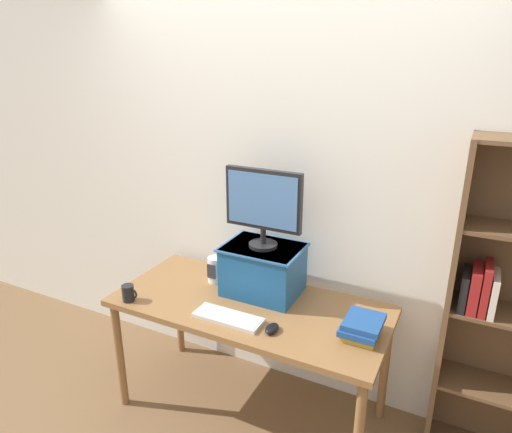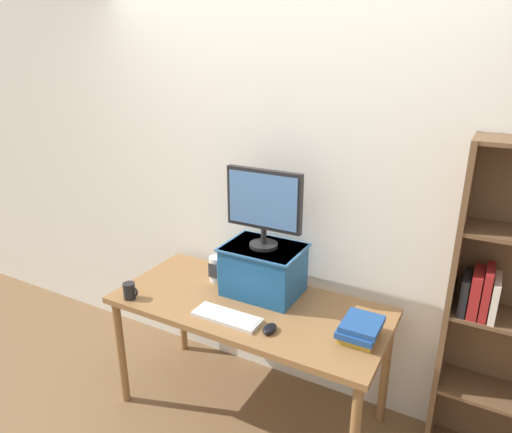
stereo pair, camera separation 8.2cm
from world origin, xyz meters
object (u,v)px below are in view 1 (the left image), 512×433
object	(u,v)px
desk	(250,315)
desk_speaker	(215,270)
riser_box	(263,269)
keyboard	(228,317)
computer_monitor	(263,204)
computer_mouse	(272,329)
coffee_mug	(129,293)
book_stack	(362,327)

from	to	relation	value
desk	desk_speaker	world-z (taller)	desk_speaker
desk	riser_box	bearing A→B (deg)	85.88
desk	keyboard	world-z (taller)	keyboard
computer_monitor	computer_mouse	distance (m)	0.69
keyboard	desk	bearing A→B (deg)	82.76
keyboard	coffee_mug	distance (m)	0.62
riser_box	coffee_mug	xyz separation A→B (m)	(-0.65, -0.44, -0.11)
keyboard	book_stack	xyz separation A→B (m)	(0.68, 0.18, 0.04)
desk	keyboard	distance (m)	0.22
computer_monitor	coffee_mug	size ratio (longest dim) A/B	4.52
book_stack	desk_speaker	bearing A→B (deg)	170.09
desk	coffee_mug	distance (m)	0.72
desk	desk_speaker	xyz separation A→B (m)	(-0.32, 0.15, 0.16)
computer_monitor	desk_speaker	distance (m)	0.58
book_stack	computer_monitor	bearing A→B (deg)	164.62
computer_mouse	coffee_mug	size ratio (longest dim) A/B	1.02
coffee_mug	keyboard	bearing A→B (deg)	7.91
book_stack	coffee_mug	xyz separation A→B (m)	(-1.30, -0.26, 0.00)
riser_box	desk	bearing A→B (deg)	-94.12
desk_speaker	riser_box	bearing A→B (deg)	1.65
desk_speaker	desk	bearing A→B (deg)	-24.76
computer_mouse	coffee_mug	bearing A→B (deg)	-174.22
book_stack	desk	bearing A→B (deg)	177.87
riser_box	book_stack	bearing A→B (deg)	-15.50
desk	riser_box	xyz separation A→B (m)	(0.01, 0.16, 0.23)
desk	desk_speaker	distance (m)	0.38
riser_box	keyboard	xyz separation A→B (m)	(-0.04, -0.36, -0.14)
computer_monitor	keyboard	world-z (taller)	computer_monitor
book_stack	computer_mouse	bearing A→B (deg)	-157.78
computer_mouse	coffee_mug	world-z (taller)	coffee_mug
book_stack	desk_speaker	distance (m)	0.99
keyboard	desk_speaker	bearing A→B (deg)	129.96
keyboard	computer_mouse	size ratio (longest dim) A/B	3.70
riser_box	keyboard	distance (m)	0.39
computer_monitor	computer_mouse	bearing A→B (deg)	-57.65
riser_box	keyboard	bearing A→B (deg)	-95.88
computer_monitor	book_stack	size ratio (longest dim) A/B	1.98
computer_monitor	book_stack	world-z (taller)	computer_monitor
computer_monitor	computer_mouse	world-z (taller)	computer_monitor
desk	computer_mouse	world-z (taller)	computer_mouse
computer_monitor	keyboard	size ratio (longest dim) A/B	1.20
riser_box	coffee_mug	distance (m)	0.80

